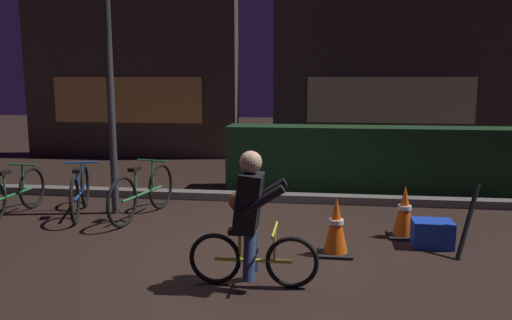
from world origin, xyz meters
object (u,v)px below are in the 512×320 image
(street_post, at_px, (111,108))
(closed_umbrella, at_px, (468,220))
(traffic_cone_far, at_px, (404,212))
(traffic_cone_near, at_px, (336,227))
(blue_crate, at_px, (432,233))
(cyclist, at_px, (251,218))
(parked_bike_leftmost, at_px, (13,194))
(parked_bike_left_mid, at_px, (80,192))
(parked_bike_center_left, at_px, (143,193))

(street_post, xyz_separation_m, closed_umbrella, (4.43, -1.15, -1.09))
(traffic_cone_far, bearing_deg, street_post, 171.49)
(traffic_cone_near, xyz_separation_m, blue_crate, (1.09, 0.40, -0.16))
(traffic_cone_far, bearing_deg, cyclist, -134.69)
(parked_bike_leftmost, relative_size, traffic_cone_near, 2.37)
(street_post, distance_m, blue_crate, 4.43)
(street_post, bearing_deg, cyclist, -44.65)
(parked_bike_leftmost, distance_m, traffic_cone_far, 5.20)
(parked_bike_leftmost, relative_size, parked_bike_left_mid, 1.02)
(street_post, bearing_deg, traffic_cone_near, -23.15)
(parked_bike_left_mid, height_order, blue_crate, parked_bike_left_mid)
(street_post, distance_m, traffic_cone_far, 4.08)
(parked_bike_leftmost, xyz_separation_m, blue_crate, (5.45, -0.55, -0.17))
(parked_bike_leftmost, xyz_separation_m, closed_umbrella, (5.76, -0.80, 0.07))
(parked_bike_leftmost, distance_m, cyclist, 4.04)
(street_post, xyz_separation_m, traffic_cone_near, (3.04, -1.30, -1.17))
(street_post, bearing_deg, closed_umbrella, -14.54)
(traffic_cone_far, relative_size, blue_crate, 1.43)
(parked_bike_left_mid, bearing_deg, cyclist, -146.15)
(traffic_cone_far, height_order, cyclist, cyclist)
(street_post, height_order, traffic_cone_far, street_post)
(parked_bike_left_mid, bearing_deg, traffic_cone_near, -126.88)
(street_post, xyz_separation_m, blue_crate, (4.13, -0.90, -1.33))
(parked_bike_leftmost, bearing_deg, closed_umbrella, -96.82)
(parked_bike_leftmost, height_order, traffic_cone_near, parked_bike_leftmost)
(parked_bike_left_mid, height_order, parked_bike_center_left, parked_bike_center_left)
(traffic_cone_far, height_order, blue_crate, traffic_cone_far)
(parked_bike_left_mid, xyz_separation_m, blue_crate, (4.58, -0.76, -0.18))
(blue_crate, height_order, cyclist, cyclist)
(parked_bike_center_left, distance_m, cyclist, 2.74)
(street_post, bearing_deg, parked_bike_center_left, -18.56)
(parked_bike_leftmost, relative_size, cyclist, 1.21)
(street_post, height_order, parked_bike_left_mid, street_post)
(street_post, bearing_deg, parked_bike_left_mid, -162.11)
(parked_bike_left_mid, distance_m, traffic_cone_far, 4.34)
(traffic_cone_near, height_order, traffic_cone_far, traffic_cone_near)
(parked_bike_center_left, height_order, blue_crate, parked_bike_center_left)
(parked_bike_leftmost, height_order, parked_bike_center_left, parked_bike_center_left)
(parked_bike_center_left, bearing_deg, closed_umbrella, -93.13)
(parked_bike_center_left, distance_m, traffic_cone_near, 2.82)
(parked_bike_left_mid, distance_m, closed_umbrella, 4.98)
(blue_crate, bearing_deg, street_post, 167.70)
(street_post, relative_size, parked_bike_leftmost, 1.96)
(street_post, height_order, cyclist, street_post)
(traffic_cone_far, bearing_deg, traffic_cone_near, -138.95)
(street_post, relative_size, blue_crate, 6.72)
(closed_umbrella, bearing_deg, blue_crate, 89.33)
(parked_bike_leftmost, xyz_separation_m, cyclist, (3.57, -1.87, 0.31))
(street_post, height_order, blue_crate, street_post)
(parked_bike_center_left, bearing_deg, parked_bike_leftmost, 107.01)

